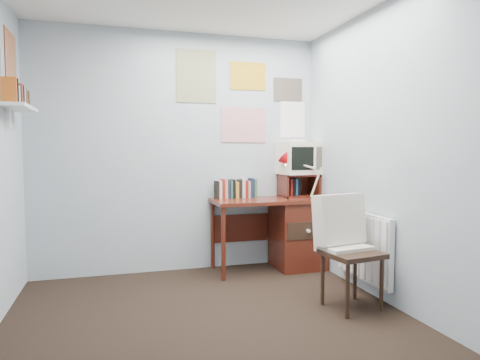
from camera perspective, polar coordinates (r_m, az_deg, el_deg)
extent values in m
plane|color=black|center=(3.10, -2.66, -20.28)|extent=(3.50, 3.50, 0.00)
cube|color=#A5B2BD|center=(4.55, -8.02, 3.64)|extent=(3.00, 0.02, 2.50)
cube|color=#A5B2BD|center=(3.50, 21.88, 3.30)|extent=(0.02, 3.50, 2.50)
cube|color=#4E1C12|center=(4.54, 3.89, -2.75)|extent=(1.20, 0.55, 0.03)
cube|color=#4E1C12|center=(4.72, 7.66, -7.19)|extent=(0.50, 0.50, 0.72)
cylinder|color=#4E1C12|center=(4.21, -2.23, -8.52)|extent=(0.04, 0.04, 0.72)
cylinder|color=#4E1C12|center=(4.66, -3.67, -7.30)|extent=(0.04, 0.04, 0.72)
cube|color=#4E1C12|center=(4.75, -0.06, -6.41)|extent=(0.64, 0.02, 0.30)
cube|color=black|center=(3.59, 14.71, -9.50)|extent=(0.51, 0.50, 0.89)
cube|color=red|center=(4.59, 10.46, 0.24)|extent=(0.37, 0.34, 0.44)
cube|color=#4E1C12|center=(4.78, 7.81, -0.72)|extent=(0.40, 0.30, 0.25)
cube|color=beige|center=(4.78, 7.73, 3.10)|extent=(0.44, 0.41, 0.39)
cube|color=#4E1C12|center=(4.62, 0.31, -1.03)|extent=(0.60, 0.14, 0.22)
cube|color=white|center=(4.02, 16.18, -8.45)|extent=(0.09, 0.80, 0.60)
cube|color=white|center=(3.93, -27.44, 8.59)|extent=(0.20, 0.62, 0.24)
cube|color=white|center=(4.73, 0.49, 10.98)|extent=(1.20, 0.01, 0.90)
cube|color=white|center=(4.00, -28.99, 13.95)|extent=(0.01, 0.70, 0.60)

